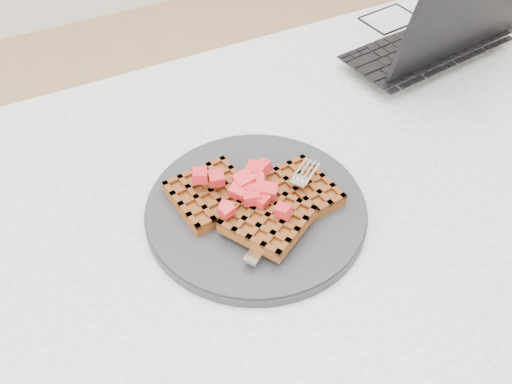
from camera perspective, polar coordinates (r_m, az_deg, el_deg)
table at (r=0.81m, az=4.29°, el=-7.58°), size 1.20×0.80×0.75m
plate at (r=0.71m, az=0.00°, el=-1.79°), size 0.28×0.28×0.02m
waffles at (r=0.70m, az=0.15°, el=-0.92°), size 0.20×0.18×0.03m
strawberry_pile at (r=0.68m, az=0.00°, el=0.82°), size 0.15×0.15×0.02m
fork at (r=0.69m, az=3.15°, el=-1.67°), size 0.16×0.12×0.02m
laptop at (r=1.03m, az=16.50°, el=15.13°), size 0.34×0.26×0.21m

